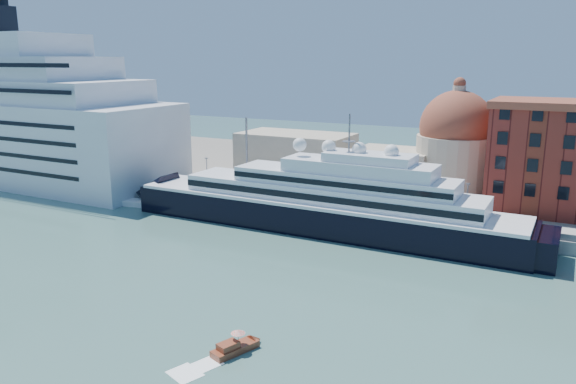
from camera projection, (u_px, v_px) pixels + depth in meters
The scene contains 9 objects.
ground at pixel (246, 263), 94.58m from camera, with size 400.00×400.00×0.00m, color #3D6A64.
quay at pixel (327, 209), 123.60m from camera, with size 180.00×10.00×2.50m, color gray.
land at pixel (386, 176), 158.99m from camera, with size 260.00×72.00×2.00m, color slate.
quay_fence at pixel (319, 205), 119.29m from camera, with size 180.00×0.10×1.20m, color slate.
superyacht at pixel (307, 205), 113.19m from camera, with size 91.89×12.74×27.46m.
service_barge at pixel (146, 203), 130.47m from camera, with size 11.26×5.45×2.43m.
water_taxi at pixel (234, 347), 65.49m from camera, with size 3.86×6.20×2.80m.
church at pixel (390, 152), 138.91m from camera, with size 66.00×18.00×25.50m.
lamp_posts at pixel (273, 167), 125.82m from camera, with size 120.80×2.40×18.00m.
Camera 1 is at (47.66, -75.77, 33.55)m, focal length 35.00 mm.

